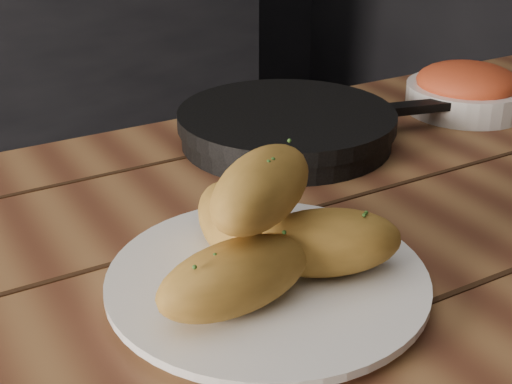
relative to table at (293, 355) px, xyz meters
name	(u,v)px	position (x,y,z in m)	size (l,w,h in m)	color
table	(293,355)	(0.00, 0.00, 0.00)	(1.57, 0.88, 0.75)	brown
plate	(267,282)	(-0.04, -0.01, 0.11)	(0.29, 0.29, 0.02)	white
bread_rolls	(265,233)	(-0.04, -0.02, 0.16)	(0.24, 0.20, 0.12)	#AB7B2F
skillet	(288,126)	(0.17, 0.28, 0.12)	(0.42, 0.29, 0.05)	black
bowl	(467,90)	(0.47, 0.25, 0.13)	(0.18, 0.18, 0.07)	white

